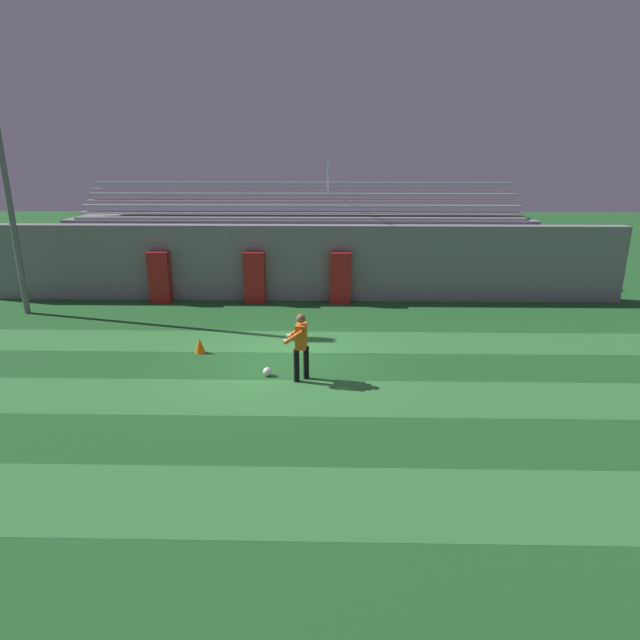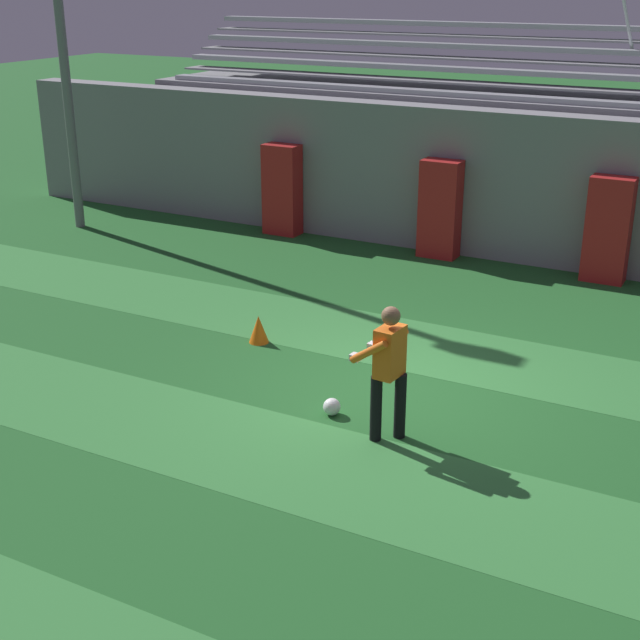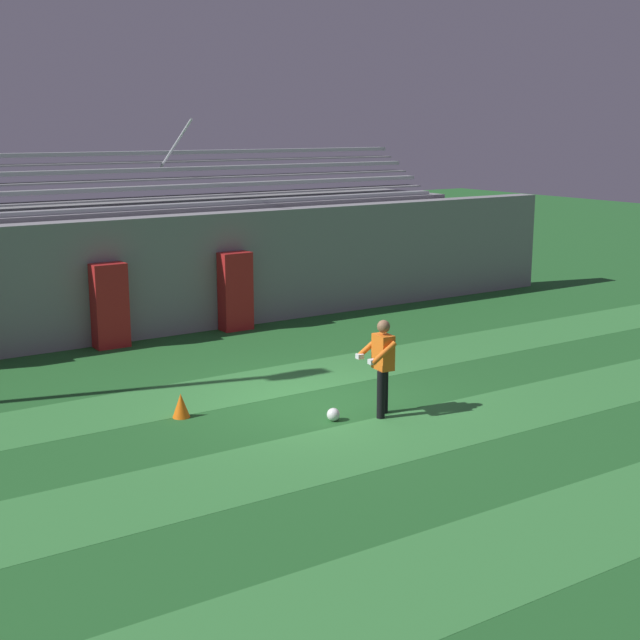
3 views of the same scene
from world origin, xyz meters
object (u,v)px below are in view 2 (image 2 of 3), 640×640
padding_pillar_gate_left (440,209)px  padding_pillar_gate_right (608,230)px  soccer_ball (332,407)px  goalkeeper (388,365)px  traffic_cone (259,329)px  padding_pillar_far_left (282,190)px

padding_pillar_gate_left → padding_pillar_gate_right: size_ratio=1.00×
padding_pillar_gate_left → soccer_ball: 7.11m
goalkeeper → traffic_cone: 3.49m
padding_pillar_far_left → goalkeeper: 9.11m
padding_pillar_gate_right → traffic_cone: bearing=-126.3°
padding_pillar_gate_left → padding_pillar_far_left: 3.51m
padding_pillar_gate_right → padding_pillar_far_left: size_ratio=1.00×
goalkeeper → padding_pillar_far_left: bearing=128.0°
goalkeeper → traffic_cone: bearing=148.0°
goalkeeper → traffic_cone: size_ratio=3.98×
padding_pillar_gate_right → padding_pillar_far_left: bearing=180.0°
padding_pillar_far_left → padding_pillar_gate_right: bearing=0.0°
padding_pillar_far_left → traffic_cone: (2.72, -5.37, -0.73)m
padding_pillar_gate_left → padding_pillar_far_left: size_ratio=1.00×
soccer_ball → goalkeeper: bearing=-14.9°
padding_pillar_gate_right → traffic_cone: 6.70m
goalkeeper → soccer_ball: (-0.84, 0.22, -0.84)m
padding_pillar_gate_right → soccer_ball: 7.25m
padding_pillar_gate_left → padding_pillar_gate_right: (3.15, 0.00, 0.00)m
padding_pillar_gate_left → padding_pillar_far_left: (-3.51, 0.00, 0.00)m
soccer_ball → traffic_cone: 2.59m
soccer_ball → traffic_cone: size_ratio=0.52×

